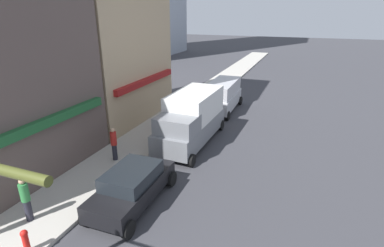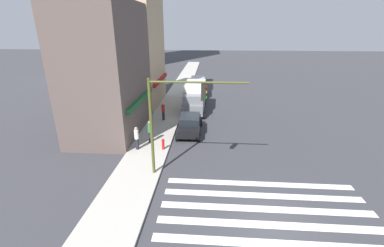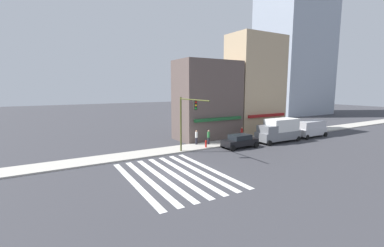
# 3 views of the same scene
# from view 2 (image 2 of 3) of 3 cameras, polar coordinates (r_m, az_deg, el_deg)

# --- Properties ---
(ground_plane) EXTENTS (200.00, 200.00, 0.00)m
(ground_plane) POSITION_cam_2_polar(r_m,az_deg,el_deg) (13.47, 17.09, -20.76)
(ground_plane) COLOR #38383D
(sidewalk_left) EXTENTS (120.00, 3.00, 0.15)m
(sidewalk_left) POSITION_cam_2_polar(r_m,az_deg,el_deg) (13.84, -16.79, -19.05)
(sidewalk_left) COLOR #B2ADA3
(sidewalk_left) RESTS_ON ground_plane
(crosswalk_stripes) EXTENTS (7.29, 10.80, 0.01)m
(crosswalk_stripes) POSITION_cam_2_polar(r_m,az_deg,el_deg) (13.47, 17.09, -20.75)
(crosswalk_stripes) COLOR silver
(crosswalk_stripes) RESTS_ON ground_plane
(storefront_row) EXTENTS (17.49, 5.30, 14.94)m
(storefront_row) POSITION_cam_2_polar(r_m,az_deg,el_deg) (27.30, -14.55, 15.42)
(storefront_row) COLOR brown
(storefront_row) RESTS_ON ground_plane
(traffic_signal) EXTENTS (0.32, 5.59, 6.10)m
(traffic_signal) POSITION_cam_2_polar(r_m,az_deg,el_deg) (14.69, -4.12, 2.81)
(traffic_signal) COLOR #474C1E
(traffic_signal) RESTS_ON ground_plane
(sedan_black) EXTENTS (4.42, 2.02, 1.59)m
(sedan_black) POSITION_cam_2_polar(r_m,az_deg,el_deg) (22.34, -0.50, -0.08)
(sedan_black) COLOR black
(sedan_black) RESTS_ON ground_plane
(box_truck_grey) EXTENTS (6.25, 2.42, 3.04)m
(box_truck_grey) POSITION_cam_2_polar(r_m,az_deg,el_deg) (28.37, 0.57, 5.99)
(box_truck_grey) COLOR slate
(box_truck_grey) RESTS_ON ground_plane
(van_silver) EXTENTS (5.04, 2.22, 2.34)m
(van_silver) POSITION_cam_2_polar(r_m,az_deg,el_deg) (34.96, 1.26, 8.26)
(van_silver) COLOR #B7B7BC
(van_silver) RESTS_ON ground_plane
(pedestrian_green_top) EXTENTS (0.32, 0.32, 1.77)m
(pedestrian_green_top) POSITION_cam_2_polar(r_m,az_deg,el_deg) (20.41, -9.35, -1.70)
(pedestrian_green_top) COLOR #23232D
(pedestrian_green_top) RESTS_ON sidewalk_left
(pedestrian_white_shirt) EXTENTS (0.32, 0.32, 1.77)m
(pedestrian_white_shirt) POSITION_cam_2_polar(r_m,az_deg,el_deg) (19.40, -12.19, -3.12)
(pedestrian_white_shirt) COLOR #23232D
(pedestrian_white_shirt) RESTS_ON sidewalk_left
(pedestrian_red_jacket) EXTENTS (0.32, 0.32, 1.77)m
(pedestrian_red_jacket) POSITION_cam_2_polar(r_m,az_deg,el_deg) (25.23, -6.41, 2.78)
(pedestrian_red_jacket) COLOR #23232D
(pedestrian_red_jacket) RESTS_ON sidewalk_left
(fire_hydrant) EXTENTS (0.24, 0.24, 0.84)m
(fire_hydrant) POSITION_cam_2_polar(r_m,az_deg,el_deg) (19.26, -6.45, -4.44)
(fire_hydrant) COLOR red
(fire_hydrant) RESTS_ON sidewalk_left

